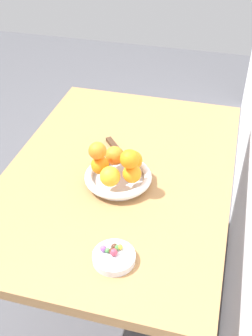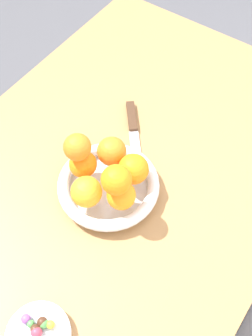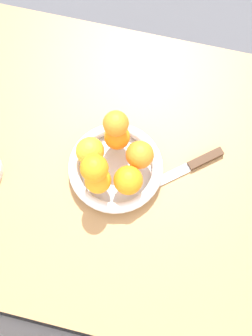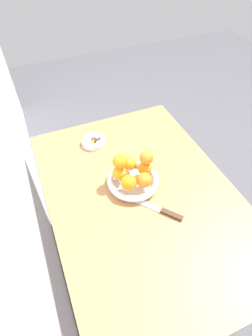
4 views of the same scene
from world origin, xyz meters
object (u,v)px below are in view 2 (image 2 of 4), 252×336
object	(u,v)px
dining_table	(121,187)
candy_ball_4	(31,324)
candy_dish	(39,335)
candy_ball_5	(42,322)
candy_ball_6	(50,325)
orange_1	(133,169)
orange_6	(77,147)
candy_ball_0	(44,323)
fruit_bowl	(109,186)
orange_4	(86,192)
knife	(134,137)
candy_ball_1	(26,319)
orange_0	(121,195)
orange_3	(83,164)
candy_ball_3	(35,329)
candy_ball_2	(37,332)
orange_5	(116,180)
orange_2	(112,151)

from	to	relation	value
dining_table	candy_ball_4	size ratio (longest dim) A/B	78.37
candy_dish	candy_ball_4	distance (m)	0.03
candy_ball_5	candy_ball_6	distance (m)	0.01
orange_1	orange_6	xyz separation A→B (m)	(0.05, -0.10, 0.05)
candy_dish	candy_ball_0	world-z (taller)	candy_ball_0
fruit_bowl	orange_4	size ratio (longest dim) A/B	3.42
candy_dish	candy_ball_6	bearing A→B (deg)	156.82
knife	fruit_bowl	bearing A→B (deg)	13.70
orange_4	candy_ball_1	xyz separation A→B (m)	(0.25, 0.05, -0.04)
orange_1	orange_6	bearing A→B (deg)	-62.96
orange_0	candy_ball_6	world-z (taller)	orange_0
dining_table	candy_ball_0	bearing A→B (deg)	14.26
knife	candy_ball_4	bearing A→B (deg)	11.63
fruit_bowl	orange_3	xyz separation A→B (m)	(0.01, -0.06, 0.05)
orange_6	candy_dish	bearing A→B (deg)	24.80
orange_4	candy_ball_3	bearing A→B (deg)	17.64
orange_1	candy_ball_5	bearing A→B (deg)	6.14
orange_3	candy_ball_1	xyz separation A→B (m)	(0.30, 0.10, -0.04)
candy_ball_1	candy_ball_6	bearing A→B (deg)	112.89
candy_dish	orange_4	world-z (taller)	orange_4
candy_ball_0	candy_ball_1	bearing A→B (deg)	-68.89
orange_1	candy_ball_5	distance (m)	0.34
orange_4	candy_ball_1	distance (m)	0.26
orange_3	candy_ball_2	world-z (taller)	orange_3
orange_3	candy_ball_2	bearing A→B (deg)	23.68
dining_table	candy_dish	distance (m)	0.41
orange_4	orange_5	size ratio (longest dim) A/B	1.07
candy_dish	orange_2	xyz separation A→B (m)	(-0.37, -0.10, 0.06)
candy_ball_0	candy_ball_2	bearing A→B (deg)	1.12
dining_table	orange_4	bearing A→B (deg)	3.20
candy_dish	candy_ball_2	bearing A→B (deg)	-31.30
fruit_bowl	orange_5	xyz separation A→B (m)	(0.03, 0.05, 0.11)
orange_1	orange_5	distance (m)	0.09
candy_ball_2	knife	world-z (taller)	candy_ball_2
orange_4	candy_ball_2	distance (m)	0.27
dining_table	orange_5	bearing A→B (deg)	32.17
orange_5	candy_ball_0	distance (m)	0.29
orange_4	candy_ball_1	world-z (taller)	orange_4
orange_6	candy_ball_3	xyz separation A→B (m)	(0.30, 0.13, -0.10)
dining_table	candy_ball_1	bearing A→B (deg)	9.31
candy_ball_3	knife	distance (m)	0.48
candy_ball_0	candy_ball_4	distance (m)	0.02
orange_6	candy_ball_2	bearing A→B (deg)	24.74
orange_2	orange_1	bearing A→B (deg)	79.87
orange_1	candy_ball_0	xyz separation A→B (m)	(0.34, 0.04, -0.04)
candy_ball_2	orange_5	bearing A→B (deg)	-173.72
candy_ball_1	candy_ball_5	size ratio (longest dim) A/B	0.93
orange_5	orange_6	size ratio (longest dim) A/B	1.06
candy_ball_2	candy_ball_5	world-z (taller)	candy_ball_2
candy_ball_3	orange_0	bearing A→B (deg)	-176.14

